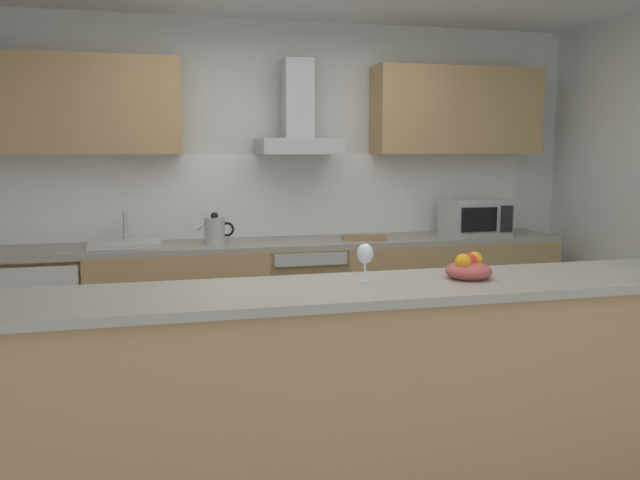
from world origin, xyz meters
The scene contains 15 objects.
ground centered at (0.00, 0.00, -0.01)m, with size 6.00×4.77×0.02m, color gray.
wall_back centered at (0.00, 1.95, 1.30)m, with size 6.00×0.12×2.60m, color silver.
backsplash_tile centered at (0.00, 1.87, 1.23)m, with size 4.25×0.02×0.66m, color white.
counter_back centered at (0.00, 1.57, 0.45)m, with size 4.40×0.60×0.90m.
counter_island centered at (-0.04, -0.60, 0.50)m, with size 3.37×0.64×0.99m.
upper_cabinets centered at (0.00, 1.72, 1.91)m, with size 4.34×0.32×0.70m.
oven centered at (0.12, 1.54, 0.46)m, with size 0.60×0.62×0.80m.
refrigerator centered at (-1.76, 1.54, 0.43)m, with size 0.58×0.60×0.85m.
microwave centered at (1.55, 1.51, 1.05)m, with size 0.50×0.38×0.30m.
sink centered at (-1.19, 1.55, 0.93)m, with size 0.50×0.40×0.26m.
kettle centered at (-0.55, 1.51, 1.01)m, with size 0.29×0.15×0.24m.
range_hood centered at (0.12, 1.67, 1.79)m, with size 0.62×0.45×0.72m.
wine_glass centered at (-0.05, -0.53, 1.11)m, with size 0.08×0.08×0.18m.
fruit_bowl centered at (0.45, -0.57, 1.04)m, with size 0.22×0.22×0.13m.
chopping_board centered at (0.61, 1.52, 0.91)m, with size 0.34×0.22×0.02m, color #9E7247.
Camera 1 is at (-1.00, -3.41, 1.60)m, focal length 37.45 mm.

